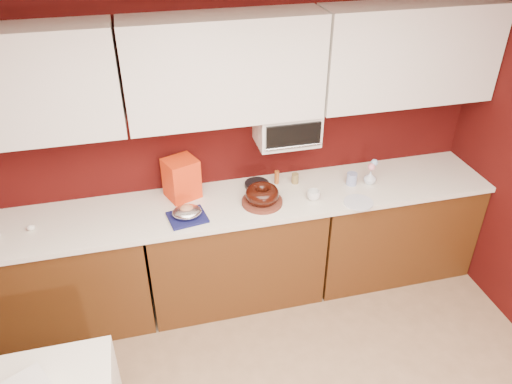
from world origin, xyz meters
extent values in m
cube|color=white|center=(0.00, 0.00, 2.50)|extent=(4.00, 4.50, 0.02)
cube|color=#3B0908|center=(0.00, 2.25, 1.25)|extent=(4.00, 0.02, 2.50)
cube|color=#4E2A0F|center=(-1.33, 1.94, 0.43)|extent=(1.31, 0.58, 0.86)
cube|color=#4E2A0F|center=(0.00, 1.94, 0.43)|extent=(1.31, 0.58, 0.86)
cube|color=#4E2A0F|center=(1.33, 1.94, 0.43)|extent=(1.31, 0.58, 0.86)
cube|color=white|center=(0.00, 1.94, 0.88)|extent=(4.00, 0.62, 0.04)
cube|color=white|center=(-1.33, 2.08, 1.85)|extent=(1.31, 0.33, 0.70)
cube|color=white|center=(0.00, 2.08, 1.85)|extent=(1.31, 0.33, 0.70)
cube|color=white|center=(1.33, 2.08, 1.85)|extent=(1.31, 0.33, 0.70)
cube|color=white|center=(0.45, 2.10, 1.38)|extent=(0.45, 0.30, 0.25)
cube|color=black|center=(0.45, 1.94, 1.38)|extent=(0.40, 0.02, 0.18)
cylinder|color=silver|center=(0.45, 1.93, 1.30)|extent=(0.42, 0.02, 0.02)
cylinder|color=#5D281C|center=(0.20, 1.86, 0.91)|extent=(0.35, 0.35, 0.03)
torus|color=black|center=(0.20, 1.86, 0.98)|extent=(0.31, 0.31, 0.10)
cube|color=#13154A|center=(-0.35, 1.81, 0.91)|extent=(0.29, 0.25, 0.02)
ellipsoid|color=white|center=(-0.35, 1.81, 0.96)|extent=(0.22, 0.19, 0.08)
ellipsoid|color=tan|center=(-0.35, 1.81, 0.98)|extent=(0.11, 0.10, 0.06)
cube|color=red|center=(-0.35, 2.10, 1.05)|extent=(0.28, 0.27, 0.31)
cylinder|color=black|center=(0.22, 2.10, 0.92)|extent=(0.22, 0.22, 0.03)
imported|color=white|center=(0.58, 1.82, 0.95)|extent=(0.10, 0.10, 0.09)
cylinder|color=#1C3B9A|center=(0.94, 1.95, 0.95)|extent=(0.09, 0.09, 0.10)
imported|color=silver|center=(1.08, 1.93, 0.96)|extent=(0.08, 0.08, 0.12)
sphere|color=pink|center=(1.08, 1.93, 1.05)|extent=(0.05, 0.05, 0.05)
sphere|color=#90BBE6|center=(1.11, 1.95, 1.07)|extent=(0.05, 0.05, 0.05)
cylinder|color=white|center=(0.89, 1.69, 0.91)|extent=(0.27, 0.27, 0.01)
cylinder|color=#974A1B|center=(0.38, 2.11, 0.95)|extent=(0.05, 0.05, 0.11)
cylinder|color=olive|center=(0.52, 2.08, 0.94)|extent=(0.06, 0.06, 0.08)
ellipsoid|color=white|center=(-1.39, 1.93, 0.92)|extent=(0.06, 0.05, 0.04)
camera|label=1|loc=(-0.58, -1.07, 2.93)|focal=35.00mm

